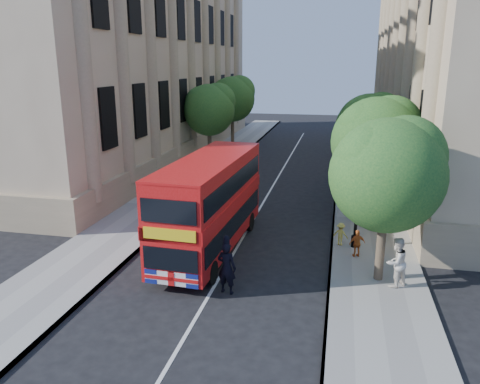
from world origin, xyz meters
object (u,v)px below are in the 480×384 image
Objects in this scene: box_van at (211,182)px; woman_pedestrian at (396,262)px; lamp_post at (358,193)px; double_decker_bus at (210,202)px; police_constable at (227,268)px.

woman_pedestrian is (9.22, -8.76, -0.23)m from box_van.
lamp_post reaches higher than box_van.
box_van reaches higher than woman_pedestrian.
double_decker_bus is 7.05m from box_van.
box_van is at bearing -59.68° from police_constable.
double_decker_bus is at bearing -166.57° from lamp_post.
lamp_post is 9.60m from box_van.
double_decker_bus is (-6.03, -1.44, -0.33)m from lamp_post.
lamp_post reaches higher than double_decker_bus.
box_van is at bearing -86.03° from woman_pedestrian.
police_constable is 5.97m from woman_pedestrian.
police_constable is at bearing -69.87° from box_van.
box_van reaches higher than police_constable.
police_constable is (3.46, -10.30, -0.32)m from box_van.
lamp_post is 6.87m from police_constable.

